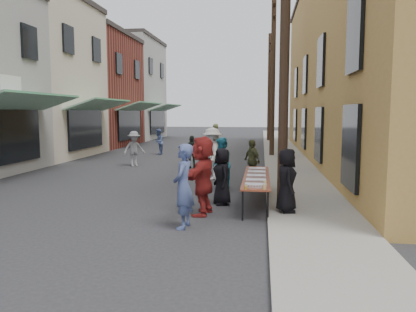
% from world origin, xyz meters
% --- Properties ---
extents(ground, '(120.00, 120.00, 0.00)m').
position_xyz_m(ground, '(0.00, 0.00, 0.00)').
color(ground, '#28282B').
rests_on(ground, ground).
extents(sidewalk, '(2.20, 60.00, 0.10)m').
position_xyz_m(sidewalk, '(5.00, 15.00, 0.05)').
color(sidewalk, gray).
rests_on(sidewalk, ground).
extents(storefront_row, '(8.00, 37.00, 9.00)m').
position_xyz_m(storefront_row, '(-10.00, 14.96, 4.12)').
color(storefront_row, maroon).
rests_on(storefront_row, ground).
extents(building_ochre, '(10.00, 28.00, 10.00)m').
position_xyz_m(building_ochre, '(11.10, 14.00, 5.00)').
color(building_ochre, '#A47D3A').
rests_on(building_ochre, ground).
extents(utility_pole_near, '(0.26, 0.26, 9.00)m').
position_xyz_m(utility_pole_near, '(4.30, 3.00, 4.50)').
color(utility_pole_near, '#2D2116').
rests_on(utility_pole_near, ground).
extents(utility_pole_mid, '(0.26, 0.26, 9.00)m').
position_xyz_m(utility_pole_mid, '(4.30, 15.00, 4.50)').
color(utility_pole_mid, '#2D2116').
rests_on(utility_pole_mid, ground).
extents(utility_pole_far, '(0.26, 0.26, 9.00)m').
position_xyz_m(utility_pole_far, '(4.30, 27.00, 4.50)').
color(utility_pole_far, '#2D2116').
rests_on(utility_pole_far, ground).
extents(serving_table, '(0.70, 4.00, 0.75)m').
position_xyz_m(serving_table, '(3.62, 3.14, 0.71)').
color(serving_table, maroon).
rests_on(serving_table, ground).
extents(catering_tray_sausage, '(0.50, 0.33, 0.08)m').
position_xyz_m(catering_tray_sausage, '(3.62, 1.49, 0.79)').
color(catering_tray_sausage, maroon).
rests_on(catering_tray_sausage, serving_table).
extents(catering_tray_foil_b, '(0.50, 0.33, 0.08)m').
position_xyz_m(catering_tray_foil_b, '(3.62, 2.14, 0.79)').
color(catering_tray_foil_b, '#B2B2B7').
rests_on(catering_tray_foil_b, serving_table).
extents(catering_tray_buns, '(0.50, 0.33, 0.08)m').
position_xyz_m(catering_tray_buns, '(3.62, 2.84, 0.79)').
color(catering_tray_buns, tan).
rests_on(catering_tray_buns, serving_table).
extents(catering_tray_foil_d, '(0.50, 0.33, 0.08)m').
position_xyz_m(catering_tray_foil_d, '(3.62, 3.54, 0.79)').
color(catering_tray_foil_d, '#B2B2B7').
rests_on(catering_tray_foil_d, serving_table).
extents(catering_tray_buns_end, '(0.50, 0.33, 0.08)m').
position_xyz_m(catering_tray_buns_end, '(3.62, 4.24, 0.79)').
color(catering_tray_buns_end, tan).
rests_on(catering_tray_buns_end, serving_table).
extents(condiment_jar_a, '(0.07, 0.07, 0.08)m').
position_xyz_m(condiment_jar_a, '(3.40, 1.19, 0.79)').
color(condiment_jar_a, '#A57F26').
rests_on(condiment_jar_a, serving_table).
extents(condiment_jar_b, '(0.07, 0.07, 0.08)m').
position_xyz_m(condiment_jar_b, '(3.40, 1.29, 0.79)').
color(condiment_jar_b, '#A57F26').
rests_on(condiment_jar_b, serving_table).
extents(condiment_jar_c, '(0.07, 0.07, 0.08)m').
position_xyz_m(condiment_jar_c, '(3.40, 1.39, 0.79)').
color(condiment_jar_c, '#A57F26').
rests_on(condiment_jar_c, serving_table).
extents(cup_stack, '(0.08, 0.08, 0.12)m').
position_xyz_m(cup_stack, '(3.82, 1.24, 0.81)').
color(cup_stack, tan).
rests_on(cup_stack, serving_table).
extents(guest_front_a, '(0.75, 0.88, 1.54)m').
position_xyz_m(guest_front_a, '(2.69, 2.85, 0.77)').
color(guest_front_a, black).
rests_on(guest_front_a, ground).
extents(guest_front_b, '(0.47, 0.69, 1.83)m').
position_xyz_m(guest_front_b, '(2.09, 0.50, 0.92)').
color(guest_front_b, '#455386').
rests_on(guest_front_b, ground).
extents(guest_front_c, '(0.78, 0.92, 1.69)m').
position_xyz_m(guest_front_c, '(2.45, 4.99, 0.85)').
color(guest_front_c, teal).
rests_on(guest_front_c, ground).
extents(guest_front_d, '(0.87, 1.33, 1.93)m').
position_xyz_m(guest_front_d, '(1.93, 6.93, 0.97)').
color(guest_front_d, silver).
rests_on(guest_front_d, ground).
extents(guest_front_e, '(0.82, 0.95, 1.53)m').
position_xyz_m(guest_front_e, '(3.40, 6.54, 0.77)').
color(guest_front_e, '#525732').
rests_on(guest_front_e, ground).
extents(guest_queue_back, '(0.85, 1.86, 1.93)m').
position_xyz_m(guest_queue_back, '(2.33, 1.71, 0.97)').
color(guest_queue_back, maroon).
rests_on(guest_queue_back, ground).
extents(server, '(0.58, 0.80, 1.54)m').
position_xyz_m(server, '(4.35, 1.85, 0.87)').
color(server, black).
rests_on(server, sidewalk).
extents(passerby_left, '(1.19, 1.13, 1.62)m').
position_xyz_m(passerby_left, '(-2.11, 10.13, 0.81)').
color(passerby_left, slate).
rests_on(passerby_left, ground).
extents(passerby_mid, '(0.86, 0.36, 1.47)m').
position_xyz_m(passerby_mid, '(0.69, 9.65, 0.73)').
color(passerby_mid, black).
rests_on(passerby_mid, ground).
extents(passerby_right, '(0.79, 0.79, 1.85)m').
position_xyz_m(passerby_right, '(1.11, 14.79, 0.92)').
color(passerby_right, '#5F663B').
rests_on(passerby_right, ground).
extents(passerby_far, '(0.65, 0.79, 1.51)m').
position_xyz_m(passerby_far, '(-2.30, 15.28, 0.76)').
color(passerby_far, '#50639A').
rests_on(passerby_far, ground).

